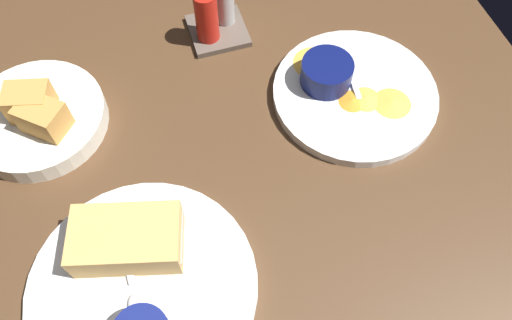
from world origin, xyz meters
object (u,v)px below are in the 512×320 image
object	(u,v)px
plate_sandwich_main	(143,288)
sandwich_half_near	(127,239)
spoon_by_dark_ramekin	(135,295)
condiment_caddy	(215,19)
bread_basket_rear	(38,117)
ramekin_light_gravy	(327,72)
spoon_by_gravy_ramekin	(347,63)
plate_chips_companion	(355,94)

from	to	relation	value
plate_sandwich_main	sandwich_half_near	size ratio (longest dim) A/B	1.90
spoon_by_dark_ramekin	condiment_caddy	world-z (taller)	condiment_caddy
spoon_by_dark_ramekin	bread_basket_rear	size ratio (longest dim) A/B	0.51
ramekin_light_gravy	bread_basket_rear	world-z (taller)	bread_basket_rear
spoon_by_dark_ramekin	spoon_by_gravy_ramekin	bearing A→B (deg)	34.39
plate_sandwich_main	ramekin_light_gravy	distance (cm)	39.24
plate_sandwich_main	spoon_by_dark_ramekin	distance (cm)	1.78
plate_sandwich_main	spoon_by_dark_ramekin	bearing A→B (deg)	-132.16
plate_sandwich_main	ramekin_light_gravy	world-z (taller)	ramekin_light_gravy
plate_sandwich_main	condiment_caddy	xyz separation A→B (cm)	(19.15, 38.02, 2.61)
spoon_by_dark_ramekin	spoon_by_gravy_ramekin	world-z (taller)	same
plate_chips_companion	spoon_by_gravy_ramekin	bearing A→B (deg)	82.91
sandwich_half_near	spoon_by_dark_ramekin	world-z (taller)	sandwich_half_near
ramekin_light_gravy	spoon_by_dark_ramekin	bearing A→B (deg)	-144.52
plate_sandwich_main	spoon_by_dark_ramekin	size ratio (longest dim) A/B	2.79
spoon_by_gravy_ramekin	condiment_caddy	world-z (taller)	condiment_caddy
plate_chips_companion	sandwich_half_near	bearing A→B (deg)	-158.53
plate_sandwich_main	bread_basket_rear	bearing A→B (deg)	108.80
sandwich_half_near	condiment_caddy	distance (cm)	38.12
plate_chips_companion	condiment_caddy	xyz separation A→B (cm)	(-16.55, 18.61, 2.61)
spoon_by_dark_ramekin	plate_chips_companion	bearing A→B (deg)	29.14
plate_chips_companion	condiment_caddy	size ratio (longest dim) A/B	2.58
plate_sandwich_main	spoon_by_gravy_ramekin	xyz separation A→B (cm)	(36.34, 24.49, 1.16)
plate_sandwich_main	condiment_caddy	distance (cm)	42.65
plate_chips_companion	condiment_caddy	distance (cm)	25.04
plate_sandwich_main	plate_chips_companion	size ratio (longest dim) A/B	1.13
ramekin_light_gravy	bread_basket_rear	size ratio (longest dim) A/B	0.39
spoon_by_gravy_ramekin	spoon_by_dark_ramekin	bearing A→B (deg)	-145.61
sandwich_half_near	ramekin_light_gravy	distance (cm)	36.64
ramekin_light_gravy	spoon_by_gravy_ramekin	world-z (taller)	ramekin_light_gravy
plate_sandwich_main	bread_basket_rear	xyz separation A→B (cm)	(-9.56, 28.09, 1.34)
plate_sandwich_main	plate_chips_companion	bearing A→B (deg)	28.53
spoon_by_dark_ramekin	plate_sandwich_main	bearing A→B (deg)	47.84
plate_chips_companion	spoon_by_gravy_ramekin	xyz separation A→B (cm)	(0.63, 5.07, 1.16)
sandwich_half_near	bread_basket_rear	xyz separation A→B (cm)	(-9.26, 22.84, -1.86)
plate_chips_companion	ramekin_light_gravy	world-z (taller)	ramekin_light_gravy
sandwich_half_near	plate_chips_companion	size ratio (longest dim) A/B	0.60
plate_chips_companion	spoon_by_gravy_ramekin	size ratio (longest dim) A/B	2.46
plate_sandwich_main	plate_chips_companion	distance (cm)	40.65
spoon_by_dark_ramekin	bread_basket_rear	bearing A→B (deg)	106.58
sandwich_half_near	spoon_by_gravy_ramekin	bearing A→B (deg)	27.70
ramekin_light_gravy	plate_sandwich_main	bearing A→B (deg)	-144.95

